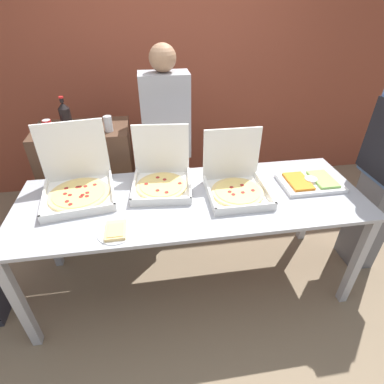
{
  "coord_description": "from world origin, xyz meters",
  "views": [
    {
      "loc": [
        -0.26,
        -1.67,
        2.06
      ],
      "look_at": [
        0.0,
        0.0,
        0.91
      ],
      "focal_mm": 28.0,
      "sensor_mm": 36.0,
      "label": 1
    }
  ],
  "objects": [
    {
      "name": "soda_bottle",
      "position": [
        -0.89,
        0.72,
        1.23
      ],
      "size": [
        0.09,
        0.09,
        0.28
      ],
      "color": "black",
      "rests_on": "sideboard_podium"
    },
    {
      "name": "pizza_box_near_left",
      "position": [
        0.32,
        0.03,
        0.93
      ],
      "size": [
        0.41,
        0.43,
        0.41
      ],
      "rotation": [
        0.0,
        0.0,
        -0.0
      ],
      "color": "white",
      "rests_on": "buffet_table"
    },
    {
      "name": "pizza_box_far_left",
      "position": [
        -0.19,
        0.19,
        0.93
      ],
      "size": [
        0.45,
        0.46,
        0.41
      ],
      "rotation": [
        0.0,
        0.0,
        -0.1
      ],
      "color": "white",
      "rests_on": "buffet_table"
    },
    {
      "name": "brick_wall_behind",
      "position": [
        0.0,
        1.7,
        1.4
      ],
      "size": [
        10.0,
        0.06,
        2.8
      ],
      "color": "brown",
      "rests_on": "ground_plane"
    },
    {
      "name": "buffet_table",
      "position": [
        0.0,
        0.0,
        0.76
      ],
      "size": [
        2.4,
        0.83,
        0.86
      ],
      "color": "#A8AAB2",
      "rests_on": "ground_plane"
    },
    {
      "name": "person_guest_cap",
      "position": [
        -0.11,
        0.75,
        0.91
      ],
      "size": [
        0.4,
        0.22,
        1.74
      ],
      "rotation": [
        0.0,
        0.0,
        3.14
      ],
      "color": "#2D2D38",
      "rests_on": "ground_plane"
    },
    {
      "name": "soda_can_colored",
      "position": [
        -1.02,
        0.66,
        1.17
      ],
      "size": [
        0.07,
        0.07,
        0.12
      ],
      "color": "red",
      "rests_on": "sideboard_podium"
    },
    {
      "name": "paper_plate_front_center",
      "position": [
        -0.5,
        -0.28,
        0.87
      ],
      "size": [
        0.22,
        0.22,
        0.03
      ],
      "color": "white",
      "rests_on": "buffet_table"
    },
    {
      "name": "sideboard_podium",
      "position": [
        -0.81,
        0.78,
        0.56
      ],
      "size": [
        0.77,
        0.46,
        1.11
      ],
      "color": "#4C3323",
      "rests_on": "ground_plane"
    },
    {
      "name": "pizza_box_near_right",
      "position": [
        -0.78,
        0.18,
        0.94
      ],
      "size": [
        0.53,
        0.54,
        0.46
      ],
      "rotation": [
        0.0,
        0.0,
        0.14
      ],
      "color": "white",
      "rests_on": "buffet_table"
    },
    {
      "name": "soda_can_silver",
      "position": [
        -0.57,
        0.67,
        1.17
      ],
      "size": [
        0.07,
        0.07,
        0.12
      ],
      "color": "silver",
      "rests_on": "sideboard_podium"
    },
    {
      "name": "ground_plane",
      "position": [
        0.0,
        0.0,
        0.0
      ],
      "size": [
        16.0,
        16.0,
        0.0
      ],
      "primitive_type": "plane",
      "color": "#847056"
    },
    {
      "name": "veggie_tray",
      "position": [
        0.89,
        0.04,
        0.88
      ],
      "size": [
        0.43,
        0.3,
        0.05
      ],
      "color": "white",
      "rests_on": "buffet_table"
    }
  ]
}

